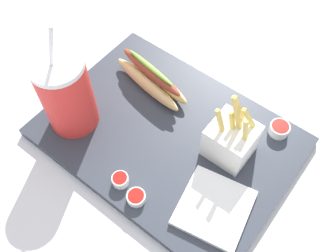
{
  "coord_description": "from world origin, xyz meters",
  "views": [
    {
      "loc": [
        0.24,
        -0.31,
        0.66
      ],
      "look_at": [
        0.0,
        0.0,
        0.05
      ],
      "focal_mm": 40.45,
      "sensor_mm": 36.0,
      "label": 1
    }
  ],
  "objects_px": {
    "fries_basket": "(231,140)",
    "ketchup_cup_1": "(136,197)",
    "ketchup_cup_3": "(120,180)",
    "napkin_stack": "(214,208)",
    "soda_cup": "(66,94)",
    "ketchup_cup_2": "(279,129)",
    "hot_dog_1": "(151,78)"
  },
  "relations": [
    {
      "from": "fries_basket",
      "to": "ketchup_cup_2",
      "type": "xyz_separation_m",
      "value": [
        0.06,
        0.1,
        -0.03
      ]
    },
    {
      "from": "ketchup_cup_1",
      "to": "ketchup_cup_3",
      "type": "distance_m",
      "value": 0.04
    },
    {
      "from": "soda_cup",
      "to": "fries_basket",
      "type": "xyz_separation_m",
      "value": [
        0.29,
        0.13,
        -0.04
      ]
    },
    {
      "from": "hot_dog_1",
      "to": "soda_cup",
      "type": "bearing_deg",
      "value": -112.83
    },
    {
      "from": "napkin_stack",
      "to": "fries_basket",
      "type": "bearing_deg",
      "value": 110.93
    },
    {
      "from": "ketchup_cup_3",
      "to": "napkin_stack",
      "type": "distance_m",
      "value": 0.18
    },
    {
      "from": "hot_dog_1",
      "to": "ketchup_cup_2",
      "type": "height_order",
      "value": "hot_dog_1"
    },
    {
      "from": "soda_cup",
      "to": "ketchup_cup_3",
      "type": "height_order",
      "value": "soda_cup"
    },
    {
      "from": "fries_basket",
      "to": "ketchup_cup_2",
      "type": "relative_size",
      "value": 3.87
    },
    {
      "from": "hot_dog_1",
      "to": "ketchup_cup_3",
      "type": "bearing_deg",
      "value": -65.0
    },
    {
      "from": "soda_cup",
      "to": "ketchup_cup_2",
      "type": "distance_m",
      "value": 0.42
    },
    {
      "from": "hot_dog_1",
      "to": "ketchup_cup_3",
      "type": "xyz_separation_m",
      "value": [
        0.1,
        -0.21,
        -0.01
      ]
    },
    {
      "from": "fries_basket",
      "to": "ketchup_cup_1",
      "type": "bearing_deg",
      "value": -112.38
    },
    {
      "from": "ketchup_cup_2",
      "to": "fries_basket",
      "type": "bearing_deg",
      "value": -119.75
    },
    {
      "from": "ketchup_cup_1",
      "to": "ketchup_cup_2",
      "type": "distance_m",
      "value": 0.31
    },
    {
      "from": "soda_cup",
      "to": "napkin_stack",
      "type": "relative_size",
      "value": 2.09
    },
    {
      "from": "soda_cup",
      "to": "ketchup_cup_2",
      "type": "relative_size",
      "value": 6.41
    },
    {
      "from": "soda_cup",
      "to": "ketchup_cup_2",
      "type": "xyz_separation_m",
      "value": [
        0.34,
        0.22,
        -0.07
      ]
    },
    {
      "from": "ketchup_cup_1",
      "to": "napkin_stack",
      "type": "distance_m",
      "value": 0.14
    },
    {
      "from": "ketchup_cup_2",
      "to": "napkin_stack",
      "type": "height_order",
      "value": "ketchup_cup_2"
    },
    {
      "from": "soda_cup",
      "to": "fries_basket",
      "type": "relative_size",
      "value": 1.66
    },
    {
      "from": "fries_basket",
      "to": "hot_dog_1",
      "type": "height_order",
      "value": "fries_basket"
    },
    {
      "from": "fries_basket",
      "to": "napkin_stack",
      "type": "height_order",
      "value": "fries_basket"
    },
    {
      "from": "ketchup_cup_1",
      "to": "ketchup_cup_3",
      "type": "relative_size",
      "value": 1.1
    },
    {
      "from": "ketchup_cup_1",
      "to": "hot_dog_1",
      "type": "bearing_deg",
      "value": 123.12
    },
    {
      "from": "fries_basket",
      "to": "ketchup_cup_1",
      "type": "relative_size",
      "value": 4.51
    },
    {
      "from": "hot_dog_1",
      "to": "ketchup_cup_2",
      "type": "distance_m",
      "value": 0.28
    },
    {
      "from": "soda_cup",
      "to": "ketchup_cup_3",
      "type": "distance_m",
      "value": 0.19
    },
    {
      "from": "ketchup_cup_1",
      "to": "napkin_stack",
      "type": "height_order",
      "value": "ketchup_cup_1"
    },
    {
      "from": "ketchup_cup_3",
      "to": "ketchup_cup_2",
      "type": "bearing_deg",
      "value": 57.35
    },
    {
      "from": "napkin_stack",
      "to": "ketchup_cup_2",
      "type": "bearing_deg",
      "value": 86.88
    },
    {
      "from": "ketchup_cup_2",
      "to": "ketchup_cup_3",
      "type": "height_order",
      "value": "ketchup_cup_2"
    }
  ]
}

